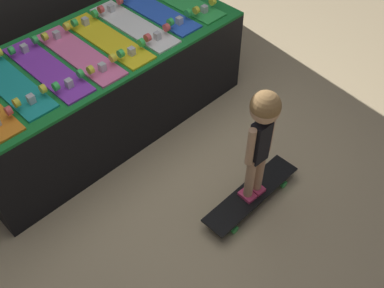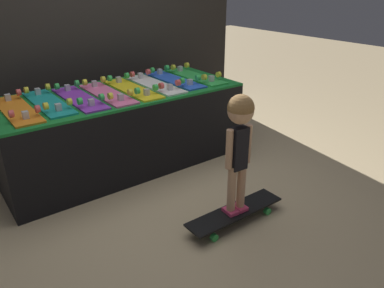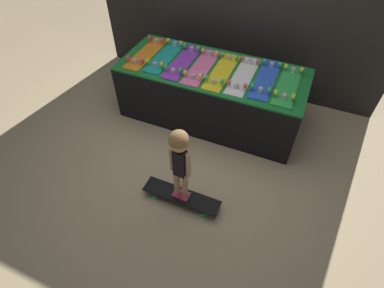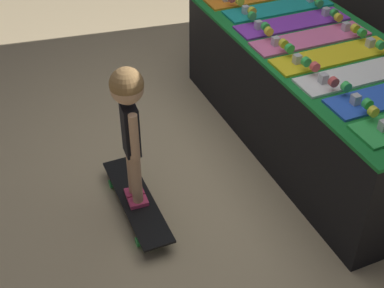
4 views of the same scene
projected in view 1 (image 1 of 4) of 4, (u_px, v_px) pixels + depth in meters
ground_plane at (160, 163)px, 3.19m from camera, size 16.00×16.00×0.00m
display_rack at (100, 86)px, 3.24m from camera, size 2.09×0.88×0.68m
skateboard_teal_on_rack at (10, 82)px, 2.71m from camera, size 0.20×0.76×0.09m
skateboard_purple_on_rack at (47, 68)px, 2.81m from camera, size 0.20×0.76×0.09m
skateboard_pink_on_rack at (79, 53)px, 2.91m from camera, size 0.20×0.76×0.09m
skateboard_yellow_on_rack at (108, 39)px, 3.03m from camera, size 0.20×0.76×0.09m
skateboard_white_on_rack at (133, 24)px, 3.15m from camera, size 0.20×0.76×0.09m
skateboard_blue_on_rack at (156, 10)px, 3.28m from camera, size 0.20×0.76×0.09m
skateboard_green_on_rack at (180, 0)px, 3.39m from camera, size 0.20×0.76×0.09m
skateboard_on_floor at (251, 194)px, 2.90m from camera, size 0.76×0.18×0.09m
child at (262, 128)px, 2.47m from camera, size 0.20×0.17×0.84m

